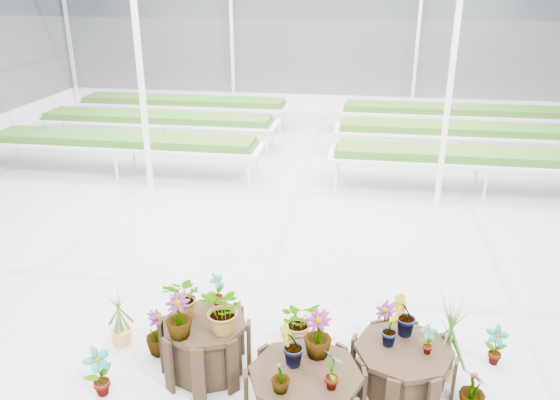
# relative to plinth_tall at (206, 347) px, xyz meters

# --- Properties ---
(ground_plane) EXTENTS (24.00, 24.00, 0.00)m
(ground_plane) POSITION_rel_plinth_tall_xyz_m (0.17, 1.54, -0.34)
(ground_plane) COLOR gray
(ground_plane) RESTS_ON ground
(greenhouse_shell) EXTENTS (18.00, 24.00, 4.50)m
(greenhouse_shell) POSITION_rel_plinth_tall_xyz_m (0.17, 1.54, 1.91)
(greenhouse_shell) COLOR white
(greenhouse_shell) RESTS_ON ground
(steel_frame) EXTENTS (18.00, 24.00, 4.50)m
(steel_frame) POSITION_rel_plinth_tall_xyz_m (0.17, 1.54, 1.91)
(steel_frame) COLOR silver
(steel_frame) RESTS_ON ground
(nursery_benches) EXTENTS (16.00, 7.00, 0.84)m
(nursery_benches) POSITION_rel_plinth_tall_xyz_m (0.17, 8.74, 0.08)
(nursery_benches) COLOR silver
(nursery_benches) RESTS_ON ground
(plinth_tall) EXTENTS (1.10, 1.10, 0.67)m
(plinth_tall) POSITION_rel_plinth_tall_xyz_m (0.00, 0.00, 0.00)
(plinth_tall) COLOR black
(plinth_tall) RESTS_ON ground
(plinth_mid) EXTENTS (1.37, 1.37, 0.62)m
(plinth_mid) POSITION_rel_plinth_tall_xyz_m (1.20, -0.60, -0.03)
(plinth_mid) COLOR black
(plinth_mid) RESTS_ON ground
(plinth_low) EXTENTS (1.33, 1.33, 0.50)m
(plinth_low) POSITION_rel_plinth_tall_xyz_m (2.20, 0.10, -0.09)
(plinth_low) COLOR black
(plinth_low) RESTS_ON ground
(nursery_plants) EXTENTS (4.82, 2.81, 1.23)m
(nursery_plants) POSITION_rel_plinth_tall_xyz_m (0.86, 0.01, 0.21)
(nursery_plants) COLOR #2F5419
(nursery_plants) RESTS_ON ground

